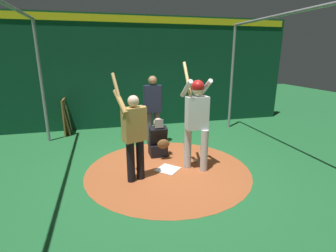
# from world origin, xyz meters

# --- Properties ---
(ground_plane) EXTENTS (26.25, 26.25, 0.00)m
(ground_plane) POSITION_xyz_m (0.00, 0.00, 0.00)
(ground_plane) COLOR #216633
(dirt_circle) EXTENTS (3.38, 3.38, 0.01)m
(dirt_circle) POSITION_xyz_m (0.00, 0.00, 0.00)
(dirt_circle) COLOR #AD562D
(dirt_circle) RESTS_ON ground
(home_plate) EXTENTS (0.59, 0.59, 0.01)m
(home_plate) POSITION_xyz_m (0.00, 0.00, 0.01)
(home_plate) COLOR white
(home_plate) RESTS_ON dirt_circle
(batter) EXTENTS (0.68, 0.49, 2.18)m
(batter) POSITION_xyz_m (0.08, 0.56, 1.14)
(batter) COLOR #BCBCC0
(batter) RESTS_ON ground
(catcher) EXTENTS (0.58, 0.40, 0.93)m
(catcher) POSITION_xyz_m (-0.80, -0.03, 0.36)
(catcher) COLOR black
(catcher) RESTS_ON ground
(umpire) EXTENTS (0.23, 0.49, 1.80)m
(umpire) POSITION_xyz_m (-1.65, 0.03, 1.02)
(umpire) COLOR #4C4C51
(umpire) RESTS_ON ground
(visitor) EXTENTS (0.54, 0.59, 2.01)m
(visitor) POSITION_xyz_m (0.26, -0.71, 0.95)
(visitor) COLOR black
(visitor) RESTS_ON ground
(back_wall) EXTENTS (0.23, 10.25, 3.49)m
(back_wall) POSITION_xyz_m (-3.62, 0.00, 1.76)
(back_wall) COLOR #0C3D26
(back_wall) RESTS_ON ground
(cage_frame) EXTENTS (5.31, 5.57, 3.20)m
(cage_frame) POSITION_xyz_m (0.00, 0.00, 2.19)
(cage_frame) COLOR gray
(cage_frame) RESTS_ON ground
(bat_rack) EXTENTS (1.06, 0.21, 1.05)m
(bat_rack) POSITION_xyz_m (-3.37, -2.33, 0.49)
(bat_rack) COLOR olive
(bat_rack) RESTS_ON ground
(baseball_0) EXTENTS (0.07, 0.07, 0.07)m
(baseball_0) POSITION_xyz_m (-0.20, 0.67, 0.04)
(baseball_0) COLOR white
(baseball_0) RESTS_ON dirt_circle
(baseball_1) EXTENTS (0.07, 0.07, 0.07)m
(baseball_1) POSITION_xyz_m (-0.22, -0.59, 0.04)
(baseball_1) COLOR white
(baseball_1) RESTS_ON dirt_circle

